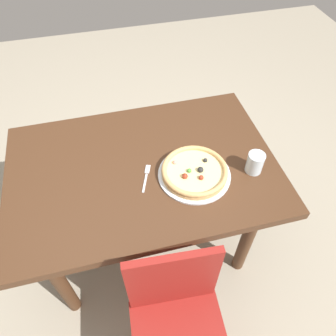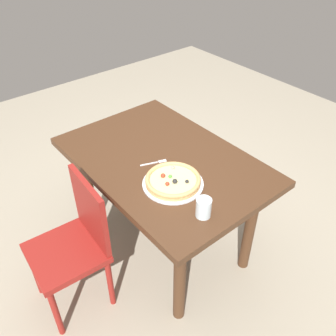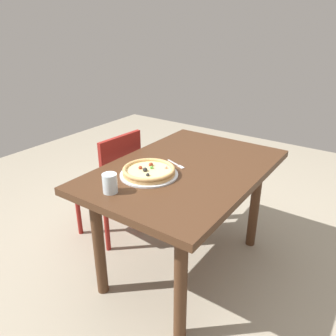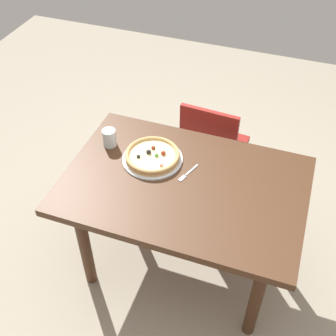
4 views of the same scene
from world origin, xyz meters
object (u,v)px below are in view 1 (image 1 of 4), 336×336
Objects in this scene: dining_table at (144,180)px; fork at (146,176)px; pizza at (195,171)px; drinking_glass at (255,163)px; plate at (194,175)px; chair_near at (178,323)px.

dining_table is 8.12× the size of fork.
drinking_glass is at bearing -7.72° from pizza.
dining_table is 3.79× the size of plate.
chair_near is 2.80× the size of pizza.
chair_near is at bearing -89.59° from dining_table.
chair_near reaches higher than plate.
dining_table is 0.28m from plate.
plate is (0.23, -0.11, 0.11)m from dining_table.
fork is at bearing -86.03° from chair_near.
plate is at bearing 172.25° from drinking_glass.
pizza is (-0.00, -0.00, 0.03)m from plate.
pizza is at bearing -82.27° from fork.
pizza is (0.22, 0.54, 0.32)m from chair_near.
fork reaches higher than dining_table.
chair_near is 0.79m from drinking_glass.
plate is 0.03m from pizza.
drinking_glass is (0.50, -0.09, 0.05)m from fork.
dining_table is at bearing 25.36° from fork.
chair_near is 0.65m from plate.
chair_near is at bearing -159.71° from fork.
dining_table is 0.68m from chair_near.
drinking_glass reaches higher than pizza.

